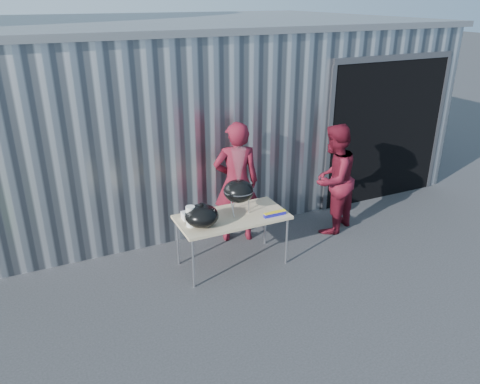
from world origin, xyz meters
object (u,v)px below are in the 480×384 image
folding_table (232,218)px  person_cook (236,183)px  person_bystander (333,179)px  kettle_grill (239,185)px

folding_table → person_cook: person_cook is taller
person_bystander → person_cook: bearing=-40.3°
kettle_grill → folding_table: bearing=-162.9°
folding_table → person_bystander: size_ratio=0.86×
folding_table → person_cook: 0.79m
kettle_grill → person_bystander: (1.74, 0.25, -0.30)m
folding_table → kettle_grill: bearing=17.1°
kettle_grill → person_cook: size_ratio=0.50×
folding_table → person_bystander: bearing=8.7°
person_cook → folding_table: bearing=76.9°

